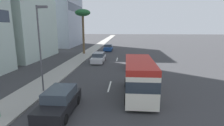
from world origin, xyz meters
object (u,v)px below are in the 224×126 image
object	(u,v)px
car_second	(60,101)
car_fourth	(108,48)
palm_tree	(83,15)
street_lamp	(40,40)
minibus_fifth	(139,76)
car_lead	(136,63)
car_third	(99,58)

from	to	relation	value
car_second	car_fourth	xyz separation A→B (m)	(31.16, -0.24, -0.02)
palm_tree	street_lamp	world-z (taller)	palm_tree
car_second	palm_tree	xyz separation A→B (m)	(25.41, 4.39, 7.30)
car_second	palm_tree	bearing A→B (deg)	-170.21
minibus_fifth	car_fourth	bearing A→B (deg)	11.00
car_lead	car_third	xyz separation A→B (m)	(3.78, 5.92, 0.01)
car_second	street_lamp	size ratio (longest dim) A/B	0.62
car_lead	car_third	distance (m)	7.02
car_lead	minibus_fifth	bearing A→B (deg)	178.16
car_third	car_lead	bearing A→B (deg)	57.44
car_second	minibus_fifth	bearing A→B (deg)	121.86
car_third	minibus_fifth	bearing A→B (deg)	22.22
car_second	minibus_fifth	size ratio (longest dim) A/B	0.67
car_second	car_third	xyz separation A→B (m)	(17.20, -0.02, -0.02)
minibus_fifth	palm_tree	bearing A→B (deg)	24.53
palm_tree	street_lamp	size ratio (longest dim) A/B	1.23
car_lead	car_second	world-z (taller)	car_second
car_fourth	minibus_fifth	distance (m)	28.20
car_second	minibus_fifth	xyz separation A→B (m)	(3.49, -5.62, 0.89)
minibus_fifth	car_second	bearing A→B (deg)	121.86
car_second	street_lamp	bearing A→B (deg)	-141.65
car_fourth	palm_tree	bearing A→B (deg)	-38.84
car_lead	minibus_fifth	xyz separation A→B (m)	(-9.93, 0.32, 0.93)
car_fourth	car_lead	bearing A→B (deg)	17.81
car_fourth	minibus_fifth	xyz separation A→B (m)	(-27.67, -5.38, 0.91)
car_lead	car_second	bearing A→B (deg)	156.14
street_lamp	car_lead	bearing A→B (deg)	-41.04
car_third	street_lamp	size ratio (longest dim) A/B	0.65
minibus_fifth	street_lamp	size ratio (longest dim) A/B	0.93
street_lamp	car_second	bearing A→B (deg)	-141.65
car_lead	street_lamp	world-z (taller)	street_lamp
car_second	car_third	distance (m)	17.20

